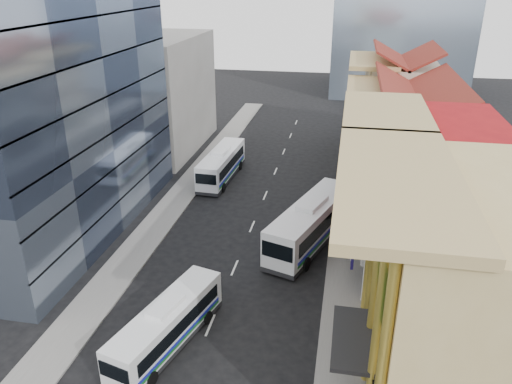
% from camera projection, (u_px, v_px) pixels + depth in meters
% --- Properties ---
extents(sidewalk_right, '(3.00, 90.00, 0.15)m').
position_uv_depth(sidewalk_right, '(348.00, 234.00, 43.35)').
color(sidewalk_right, slate).
rests_on(sidewalk_right, ground).
extents(sidewalk_left, '(3.00, 90.00, 0.15)m').
position_uv_depth(sidewalk_left, '(162.00, 218.00, 46.25)').
color(sidewalk_left, slate).
rests_on(sidewalk_left, ground).
extents(shophouse_tan, '(8.00, 14.00, 12.00)m').
position_uv_depth(shophouse_tan, '(462.00, 300.00, 24.73)').
color(shophouse_tan, '#D3BB7A').
rests_on(shophouse_tan, ground).
extents(shophouse_red, '(8.00, 10.00, 12.00)m').
position_uv_depth(shophouse_red, '(431.00, 201.00, 35.53)').
color(shophouse_red, '#A31215').
rests_on(shophouse_red, ground).
extents(shophouse_cream_near, '(8.00, 9.00, 10.00)m').
position_uv_depth(shophouse_cream_near, '(415.00, 167.00, 44.48)').
color(shophouse_cream_near, beige).
rests_on(shophouse_cream_near, ground).
extents(shophouse_cream_mid, '(8.00, 9.00, 10.00)m').
position_uv_depth(shophouse_cream_mid, '(407.00, 138.00, 52.58)').
color(shophouse_cream_mid, beige).
rests_on(shophouse_cream_mid, ground).
extents(shophouse_cream_far, '(8.00, 12.00, 11.00)m').
position_uv_depth(shophouse_cream_far, '(400.00, 109.00, 61.83)').
color(shophouse_cream_far, beige).
rests_on(shophouse_cream_far, ground).
extents(office_tower, '(12.00, 26.00, 30.00)m').
position_uv_depth(office_tower, '(31.00, 55.00, 39.01)').
color(office_tower, '#3A455C').
rests_on(office_tower, ground).
extents(office_block_far, '(10.00, 18.00, 14.00)m').
position_uv_depth(office_block_far, '(158.00, 94.00, 62.75)').
color(office_block_far, gray).
rests_on(office_block_far, ground).
extents(bus_left_near, '(4.62, 9.75, 3.05)m').
position_uv_depth(bus_left_near, '(167.00, 324.00, 29.94)').
color(bus_left_near, white).
rests_on(bus_left_near, ground).
extents(bus_left_far, '(3.03, 10.88, 3.45)m').
position_uv_depth(bus_left_far, '(222.00, 164.00, 54.64)').
color(bus_left_far, white).
rests_on(bus_left_far, ground).
extents(bus_right, '(6.72, 12.64, 3.97)m').
position_uv_depth(bus_right, '(311.00, 222.00, 41.24)').
color(bus_right, silver).
rests_on(bus_right, ground).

